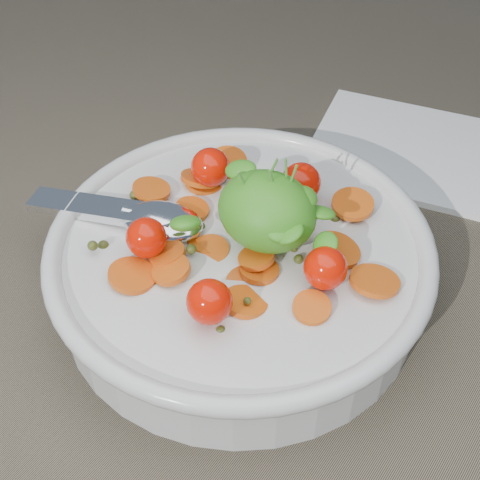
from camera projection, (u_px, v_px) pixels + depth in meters
The scene contains 3 objects.
ground at pixel (241, 279), 0.54m from camera, with size 6.00×6.00×0.00m, color #716550.
bowl at pixel (240, 262), 0.50m from camera, with size 0.31×0.29×0.12m.
napkin at pixel (404, 149), 0.65m from camera, with size 0.18×0.15×0.01m, color white.
Camera 1 is at (0.21, -0.29, 0.40)m, focal length 50.00 mm.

